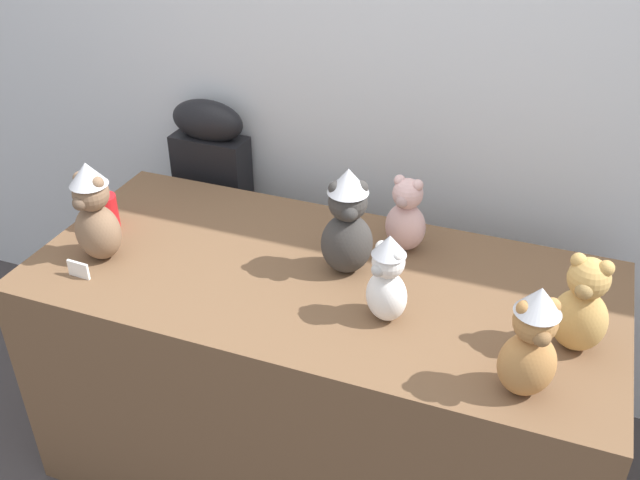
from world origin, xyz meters
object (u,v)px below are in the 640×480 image
instrument_case (217,225)px  party_cup_red (105,212)px  teddy_bear_charcoal (347,223)px  teddy_bear_caramel (531,343)px  teddy_bear_mocha (94,213)px  display_table (320,376)px  teddy_bear_honey (582,307)px  teddy_bear_snow (387,279)px  teddy_bear_blush (406,216)px

instrument_case → party_cup_red: instrument_case is taller
teddy_bear_charcoal → teddy_bear_caramel: bearing=-55.4°
teddy_bear_caramel → teddy_bear_mocha: teddy_bear_mocha is taller
display_table → teddy_bear_charcoal: size_ratio=5.16×
display_table → teddy_bear_mocha: 0.85m
instrument_case → teddy_bear_honey: bearing=-22.1°
teddy_bear_honey → instrument_case: bearing=165.8°
party_cup_red → teddy_bear_charcoal: bearing=2.9°
instrument_case → teddy_bear_caramel: (1.23, -0.79, 0.40)m
teddy_bear_snow → teddy_bear_caramel: bearing=6.9°
teddy_bear_honey → teddy_bear_snow: size_ratio=1.05×
teddy_bear_caramel → teddy_bear_mocha: 1.25m
instrument_case → teddy_bear_mocha: teddy_bear_mocha is taller
display_table → teddy_bear_snow: teddy_bear_snow is taller
teddy_bear_charcoal → teddy_bear_blush: bearing=29.3°
teddy_bear_charcoal → party_cup_red: 0.80m
display_table → teddy_bear_blush: 0.58m
party_cup_red → instrument_case: bearing=78.7°
instrument_case → teddy_bear_honey: (1.33, -0.58, 0.38)m
instrument_case → teddy_bear_caramel: size_ratio=3.52×
teddy_bear_mocha → teddy_bear_charcoal: bearing=22.7°
teddy_bear_caramel → teddy_bear_charcoal: (-0.54, 0.32, 0.02)m
teddy_bear_honey → teddy_bear_blush: bearing=160.1°
teddy_bear_honey → teddy_bear_mocha: bearing=-167.3°
teddy_bear_caramel → teddy_bear_mocha: size_ratio=0.95×
teddy_bear_blush → teddy_bear_charcoal: bearing=-115.4°
display_table → instrument_case: bearing=140.4°
party_cup_red → teddy_bear_blush: bearing=13.1°
teddy_bear_honey → teddy_bear_blush: teddy_bear_honey is taller
teddy_bear_honey → teddy_bear_blush: size_ratio=1.11×
teddy_bear_mocha → teddy_bear_charcoal: (0.70, 0.19, 0.01)m
teddy_bear_caramel → teddy_bear_blush: (-0.41, 0.49, -0.03)m
instrument_case → teddy_bear_snow: 1.13m
display_table → party_cup_red: (-0.73, 0.01, 0.45)m
instrument_case → teddy_bear_snow: same height
teddy_bear_snow → party_cup_red: bearing=-159.0°
display_table → teddy_bear_honey: bearing=-5.3°
instrument_case → teddy_bear_mocha: 0.77m
instrument_case → teddy_bear_mocha: size_ratio=3.34×
instrument_case → teddy_bear_mocha: bearing=-89.6°
party_cup_red → teddy_bear_mocha: bearing=-59.9°
display_table → teddy_bear_mocha: (-0.64, -0.14, 0.54)m
teddy_bear_snow → teddy_bear_mocha: bearing=-149.9°
display_table → teddy_bear_caramel: size_ratio=5.74×
teddy_bear_blush → teddy_bear_charcoal: (-0.13, -0.17, 0.05)m
instrument_case → teddy_bear_charcoal: size_ratio=3.17×
teddy_bear_snow → teddy_bear_charcoal: bearing=163.1°
teddy_bear_mocha → teddy_bear_blush: bearing=31.2°
teddy_bear_snow → party_cup_red: (-0.96, 0.13, -0.07)m
teddy_bear_mocha → party_cup_red: size_ratio=2.82×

